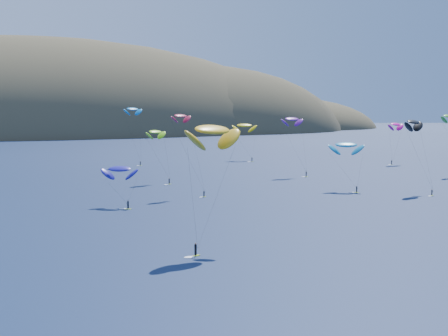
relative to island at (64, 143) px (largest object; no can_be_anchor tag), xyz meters
name	(u,v)px	position (x,y,z in m)	size (l,w,h in m)	color
island	(64,143)	(0.00, 0.00, 0.00)	(730.00, 300.00, 210.00)	#3D3526
kitesurfer_2	(212,130)	(-67.00, -528.70, 31.62)	(13.26, 11.52, 24.24)	#B9E819
kitesurfer_3	(156,132)	(-46.05, -432.47, 27.44)	(9.03, 12.46, 19.04)	#B9E819
kitesurfer_4	(133,109)	(-35.94, -370.66, 34.83)	(9.83, 7.19, 26.64)	#B9E819
kitesurfer_5	(346,145)	(0.47, -474.43, 24.30)	(11.14, 12.81, 16.41)	#B9E819
kitesurfer_6	(292,119)	(6.16, -432.65, 31.30)	(9.07, 10.08, 23.06)	#B9E819
kitesurfer_7	(413,122)	(16.29, -485.62, 31.26)	(10.32, 14.89, 23.17)	#B9E819
kitesurfer_8	(395,124)	(71.55, -411.28, 28.14)	(10.14, 6.88, 20.05)	#B9E819
kitesurfer_9	(181,116)	(-48.88, -464.09, 33.10)	(8.31, 10.66, 24.32)	#B9E819
kitesurfer_10	(120,169)	(-70.19, -476.96, 20.09)	(9.93, 11.17, 11.91)	#B9E819
kitesurfer_11	(244,125)	(20.19, -364.98, 27.09)	(12.22, 16.78, 19.48)	#B9E819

